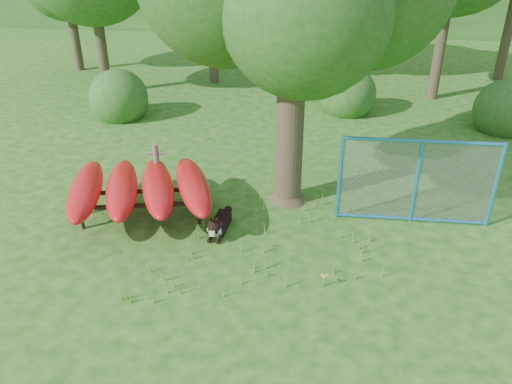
# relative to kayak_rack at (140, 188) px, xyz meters

# --- Properties ---
(ground) EXTENTS (80.00, 80.00, 0.00)m
(ground) POSITION_rel_kayak_rack_xyz_m (2.18, -1.63, -0.69)
(ground) COLOR #1F5310
(ground) RESTS_ON ground
(wooden_post) EXTENTS (0.35, 0.14, 1.28)m
(wooden_post) POSITION_rel_kayak_rack_xyz_m (0.08, 0.85, -0.02)
(wooden_post) COLOR brown
(wooden_post) RESTS_ON ground
(kayak_rack) EXTENTS (3.52, 3.15, 0.91)m
(kayak_rack) POSITION_rel_kayak_rack_xyz_m (0.00, 0.00, 0.00)
(kayak_rack) COLOR black
(kayak_rack) RESTS_ON ground
(husky_dog) EXTENTS (0.32, 1.11, 0.49)m
(husky_dog) POSITION_rel_kayak_rack_xyz_m (1.64, -0.32, -0.52)
(husky_dog) COLOR black
(husky_dog) RESTS_ON ground
(fence_section) EXTENTS (3.02, 0.16, 2.94)m
(fence_section) POSITION_rel_kayak_rack_xyz_m (5.37, 0.66, 0.19)
(fence_section) COLOR #2781BA
(fence_section) RESTS_ON ground
(wildflower_clump) EXTENTS (0.12, 0.12, 0.25)m
(wildflower_clump) POSITION_rel_kayak_rack_xyz_m (3.69, -1.70, -0.49)
(wildflower_clump) COLOR #5D9932
(wildflower_clump) RESTS_ON ground
(shrub_left) EXTENTS (1.80, 1.80, 1.80)m
(shrub_left) POSITION_rel_kayak_rack_xyz_m (-2.82, 5.87, -0.69)
(shrub_left) COLOR #24581C
(shrub_left) RESTS_ON ground
(shrub_right) EXTENTS (1.80, 1.80, 1.80)m
(shrub_right) POSITION_rel_kayak_rack_xyz_m (8.68, 6.37, -0.69)
(shrub_right) COLOR #24581C
(shrub_right) RESTS_ON ground
(shrub_mid) EXTENTS (1.80, 1.80, 1.80)m
(shrub_mid) POSITION_rel_kayak_rack_xyz_m (4.18, 7.37, -0.69)
(shrub_mid) COLOR #24581C
(shrub_mid) RESTS_ON ground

